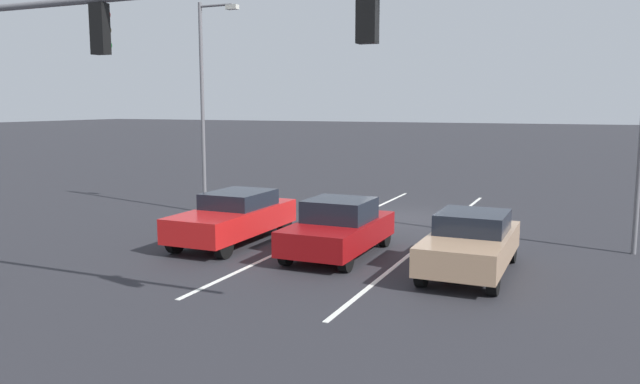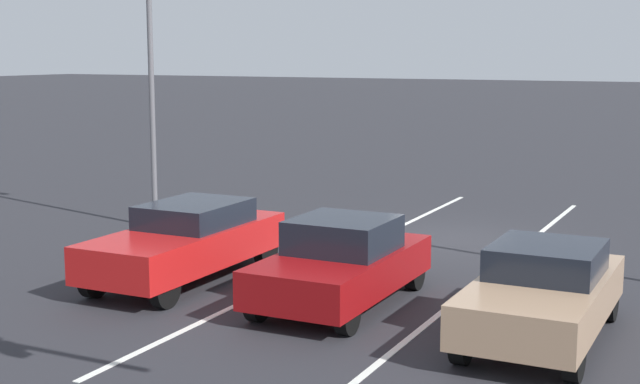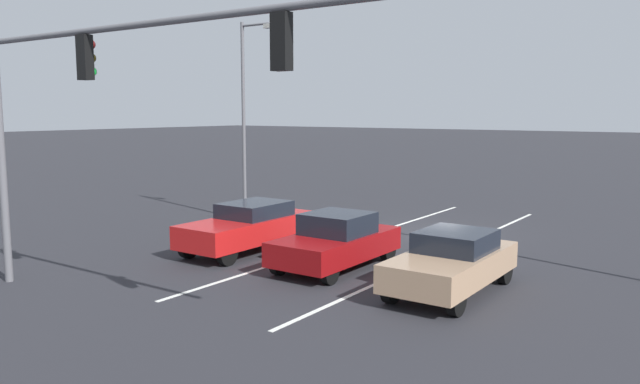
{
  "view_description": "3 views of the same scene",
  "coord_description": "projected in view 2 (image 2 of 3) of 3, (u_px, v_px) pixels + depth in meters",
  "views": [
    {
      "loc": [
        -6.18,
        21.77,
        4.09
      ],
      "look_at": [
        0.92,
        5.64,
        1.62
      ],
      "focal_mm": 35.0,
      "sensor_mm": 36.0,
      "label": 1
    },
    {
      "loc": [
        -6.4,
        20.23,
        4.45
      ],
      "look_at": [
        0.04,
        7.23,
        2.16
      ],
      "focal_mm": 50.0,
      "sensor_mm": 36.0,
      "label": 2
    },
    {
      "loc": [
        -9.39,
        20.59,
        4.38
      ],
      "look_at": [
        0.48,
        6.51,
        2.14
      ],
      "focal_mm": 35.0,
      "sensor_mm": 36.0,
      "label": 3
    }
  ],
  "objects": [
    {
      "name": "ground_plane",
      "position": [
        455.0,
        239.0,
        21.41
      ],
      "size": [
        240.0,
        240.0,
        0.0
      ],
      "primitive_type": "plane",
      "color": "#28282D"
    },
    {
      "name": "lane_stripe_left_divider",
      "position": [
        494.0,
        270.0,
        18.29
      ],
      "size": [
        0.12,
        17.36,
        0.01
      ],
      "primitive_type": "cube",
      "color": "silver",
      "rests_on": "ground_plane"
    },
    {
      "name": "lane_stripe_center_divider",
      "position": [
        344.0,
        254.0,
        19.78
      ],
      "size": [
        0.12,
        17.36,
        0.01
      ],
      "primitive_type": "cube",
      "color": "silver",
      "rests_on": "ground_plane"
    },
    {
      "name": "car_red_rightlane_front",
      "position": [
        187.0,
        240.0,
        17.45
      ],
      "size": [
        1.84,
        4.74,
        1.51
      ],
      "color": "red",
      "rests_on": "ground_plane"
    },
    {
      "name": "car_tan_leftlane_front",
      "position": [
        543.0,
        292.0,
        13.78
      ],
      "size": [
        1.84,
        4.29,
        1.49
      ],
      "color": "tan",
      "rests_on": "ground_plane"
    },
    {
      "name": "street_lamp_right_shoulder",
      "position": [
        156.0,
        51.0,
        22.06
      ],
      "size": [
        1.67,
        0.24,
        7.8
      ],
      "color": "slate",
      "rests_on": "ground_plane"
    },
    {
      "name": "car_maroon_midlane_front",
      "position": [
        341.0,
        262.0,
        15.74
      ],
      "size": [
        1.9,
        4.15,
        1.55
      ],
      "color": "maroon",
      "rests_on": "ground_plane"
    }
  ]
}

